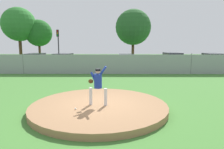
{
  "coord_description": "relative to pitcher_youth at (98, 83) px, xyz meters",
  "views": [
    {
      "loc": [
        0.61,
        -8.08,
        2.74
      ],
      "look_at": [
        0.52,
        3.32,
        0.98
      ],
      "focal_mm": 31.83,
      "sensor_mm": 36.0,
      "label": 1
    }
  ],
  "objects": [
    {
      "name": "tree_slender_far",
      "position": [
        3.71,
        23.8,
        4.13
      ],
      "size": [
        5.51,
        5.51,
        8.07
      ],
      "color": "#4C331E",
      "rests_on": "ground_plane"
    },
    {
      "name": "asphalt_strip",
      "position": [
        0.04,
        14.67,
        -1.16
      ],
      "size": [
        44.0,
        7.0,
        0.01
      ],
      "primitive_type": "cube",
      "color": "#2B2B2D",
      "rests_on": "ground_plane"
    },
    {
      "name": "baseball",
      "position": [
        -0.82,
        -0.6,
        -0.89
      ],
      "size": [
        0.07,
        0.07,
        0.07
      ],
      "primitive_type": "sphere",
      "color": "white",
      "rests_on": "pitchers_mound"
    },
    {
      "name": "parked_car_champagne",
      "position": [
        12.02,
        14.89,
        -0.37
      ],
      "size": [
        2.06,
        4.7,
        1.68
      ],
      "color": "tan",
      "rests_on": "ground_plane"
    },
    {
      "name": "parked_car_white",
      "position": [
        7.3,
        14.57,
        -0.32
      ],
      "size": [
        1.83,
        4.75,
        1.77
      ],
      "color": "silver",
      "rests_on": "ground_plane"
    },
    {
      "name": "pitcher_youth",
      "position": [
        0.0,
        0.0,
        0.0
      ],
      "size": [
        0.78,
        0.32,
        1.63
      ],
      "color": "silver",
      "rests_on": "pitchers_mound"
    },
    {
      "name": "tree_tall_centre",
      "position": [
        -11.26,
        24.11,
        3.26
      ],
      "size": [
        4.19,
        4.19,
        6.54
      ],
      "color": "#4C331E",
      "rests_on": "ground_plane"
    },
    {
      "name": "parked_car_burgundy",
      "position": [
        2.12,
        14.68,
        -0.4
      ],
      "size": [
        1.98,
        4.2,
        1.6
      ],
      "color": "maroon",
      "rests_on": "ground_plane"
    },
    {
      "name": "tree_leaning_west",
      "position": [
        -13.81,
        23.0,
        4.49
      ],
      "size": [
        5.09,
        5.09,
        8.23
      ],
      "color": "#4C331E",
      "rests_on": "ground_plane"
    },
    {
      "name": "ground_plane",
      "position": [
        0.04,
        6.17,
        -1.17
      ],
      "size": [
        80.0,
        80.0,
        0.0
      ],
      "primitive_type": "plane",
      "color": "#427A33"
    },
    {
      "name": "traffic_cone_orange",
      "position": [
        0.17,
        12.18,
        -0.91
      ],
      "size": [
        0.4,
        0.4,
        0.55
      ],
      "color": "orange",
      "rests_on": "asphalt_strip"
    },
    {
      "name": "parked_car_navy",
      "position": [
        -4.97,
        14.19,
        -0.37
      ],
      "size": [
        2.18,
        4.29,
        1.68
      ],
      "color": "#161E4C",
      "rests_on": "ground_plane"
    },
    {
      "name": "chainlink_fence",
      "position": [
        0.04,
        10.17,
        -0.27
      ],
      "size": [
        38.54,
        0.07,
        1.89
      ],
      "color": "gray",
      "rests_on": "ground_plane"
    },
    {
      "name": "traffic_light_near",
      "position": [
        -6.7,
        18.61,
        1.97
      ],
      "size": [
        0.28,
        0.46,
        4.57
      ],
      "color": "black",
      "rests_on": "ground_plane"
    },
    {
      "name": "parked_car_silver",
      "position": [
        -8.42,
        15.08,
        -0.37
      ],
      "size": [
        2.19,
        4.88,
        1.65
      ],
      "color": "#B7BABF",
      "rests_on": "ground_plane"
    },
    {
      "name": "pitchers_mound",
      "position": [
        0.04,
        0.17,
        -1.05
      ],
      "size": [
        5.71,
        5.71,
        0.24
      ],
      "primitive_type": "cylinder",
      "color": "#99704C",
      "rests_on": "ground_plane"
    }
  ]
}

